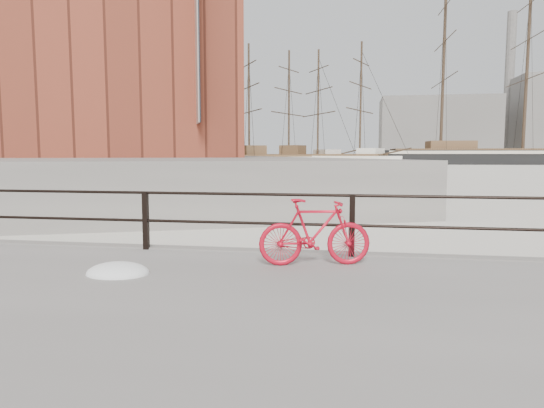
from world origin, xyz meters
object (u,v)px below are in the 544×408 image
at_px(bicycle, 315,232).
at_px(workboat_far, 66,172).
at_px(schooner_mid, 323,166).
at_px(workboat_near, 102,180).
at_px(schooner_left, 284,166).
at_px(barque_black, 522,164).

relative_size(bicycle, workboat_far, 0.15).
distance_m(bicycle, schooner_mid, 74.66).
bearing_deg(workboat_near, workboat_far, 108.38).
relative_size(schooner_mid, schooner_left, 1.06).
height_order(barque_black, workboat_far, barque_black).
bearing_deg(barque_black, workboat_near, -129.97).
bearing_deg(barque_black, workboat_far, -144.74).
height_order(schooner_mid, workboat_far, schooner_mid).
bearing_deg(bicycle, workboat_far, 112.59).
bearing_deg(workboat_far, bicycle, -74.34).
relative_size(bicycle, schooner_left, 0.06).
bearing_deg(workboat_far, schooner_mid, 28.35).
relative_size(bicycle, barque_black, 0.02).
height_order(schooner_mid, schooner_left, schooner_mid).
bearing_deg(barque_black, schooner_mid, -155.63).
bearing_deg(schooner_left, barque_black, -4.27).
distance_m(schooner_mid, workboat_near, 49.57).
relative_size(schooner_left, workboat_near, 2.41).
relative_size(barque_black, schooner_mid, 2.37).
relative_size(barque_black, schooner_left, 2.52).
distance_m(schooner_left, workboat_far, 35.83).
bearing_deg(workboat_near, barque_black, 31.78).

